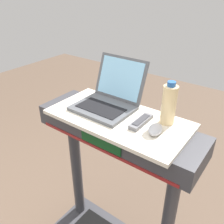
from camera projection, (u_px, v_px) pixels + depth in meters
name	position (u px, v px, depth m)	size (l,w,h in m)	color
desk_board	(118.00, 118.00, 1.23)	(0.72, 0.36, 0.02)	beige
laptop	(109.00, 98.00, 1.30)	(0.30, 0.32, 0.24)	#515459
computer_mouse	(155.00, 129.00, 1.09)	(0.06, 0.10, 0.03)	#B2B2B7
water_bottle	(169.00, 104.00, 1.13)	(0.07, 0.07, 0.21)	beige
tv_remote	(141.00, 122.00, 1.16)	(0.05, 0.16, 0.02)	slate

